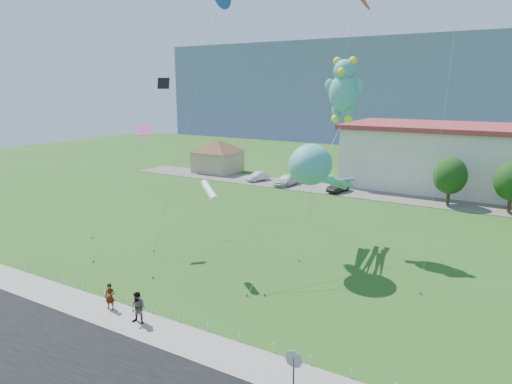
% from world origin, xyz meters
% --- Properties ---
extents(ground, '(160.00, 160.00, 0.00)m').
position_xyz_m(ground, '(0.00, 0.00, 0.00)').
color(ground, '#275116').
rests_on(ground, ground).
extents(road, '(80.00, 8.00, 0.06)m').
position_xyz_m(road, '(0.00, -8.00, 0.03)').
color(road, black).
rests_on(road, ground).
extents(sidewalk, '(80.00, 2.50, 0.10)m').
position_xyz_m(sidewalk, '(0.00, -2.75, 0.05)').
color(sidewalk, gray).
rests_on(sidewalk, ground).
extents(parking_strip, '(70.00, 6.00, 0.06)m').
position_xyz_m(parking_strip, '(0.00, 35.00, 0.03)').
color(parking_strip, '#59544C').
rests_on(parking_strip, ground).
extents(hill_ridge, '(160.00, 50.00, 25.00)m').
position_xyz_m(hill_ridge, '(0.00, 120.00, 12.50)').
color(hill_ridge, slate).
rests_on(hill_ridge, ground).
extents(pavilion, '(9.20, 9.20, 5.00)m').
position_xyz_m(pavilion, '(-24.00, 38.00, 3.02)').
color(pavilion, tan).
rests_on(pavilion, ground).
extents(stop_sign, '(0.80, 0.07, 2.50)m').
position_xyz_m(stop_sign, '(9.50, -4.21, 1.87)').
color(stop_sign, slate).
rests_on(stop_sign, ground).
extents(rope_fence, '(26.05, 0.05, 0.50)m').
position_xyz_m(rope_fence, '(0.00, -1.30, 0.25)').
color(rope_fence, white).
rests_on(rope_fence, ground).
extents(tree_near, '(3.60, 3.60, 5.47)m').
position_xyz_m(tree_near, '(10.00, 34.00, 3.39)').
color(tree_near, '#3F2B19').
rests_on(tree_near, ground).
extents(tree_mid, '(3.60, 3.60, 5.47)m').
position_xyz_m(tree_mid, '(16.00, 34.00, 3.39)').
color(tree_mid, '#3F2B19').
rests_on(tree_mid, ground).
extents(pedestrian_left, '(0.68, 0.59, 1.58)m').
position_xyz_m(pedestrian_left, '(-3.33, -2.30, 0.89)').
color(pedestrian_left, gray).
rests_on(pedestrian_left, sidewalk).
extents(pedestrian_right, '(1.00, 0.86, 1.81)m').
position_xyz_m(pedestrian_right, '(-0.72, -2.66, 1.00)').
color(pedestrian_right, gray).
rests_on(pedestrian_right, sidewalk).
extents(parked_car_silver, '(2.34, 3.91, 1.22)m').
position_xyz_m(parked_car_silver, '(-15.02, 35.01, 0.67)').
color(parked_car_silver, '#B8B8C0').
rests_on(parked_car_silver, parking_strip).
extents(parked_car_white, '(2.54, 5.04, 1.40)m').
position_xyz_m(parked_car_white, '(-10.17, 34.45, 0.76)').
color(parked_car_white, silver).
rests_on(parked_car_white, parking_strip).
extents(parked_car_black, '(1.96, 4.07, 1.29)m').
position_xyz_m(parked_car_black, '(-2.79, 34.08, 0.70)').
color(parked_car_black, black).
rests_on(parked_car_black, parking_strip).
extents(octopus_kite, '(2.94, 13.04, 8.98)m').
position_xyz_m(octopus_kite, '(3.69, 11.29, 6.89)').
color(octopus_kite, '#45ABA1').
rests_on(octopus_kite, ground).
extents(teddy_bear_kite, '(3.22, 13.58, 15.19)m').
position_xyz_m(teddy_bear_kite, '(3.68, 16.48, 12.77)').
color(teddy_bear_kite, '#45ABA1').
rests_on(teddy_bear_kite, ground).
extents(small_kite_pink, '(1.29, 6.18, 9.89)m').
position_xyz_m(small_kite_pink, '(-9.90, 7.29, 8.46)').
color(small_kite_pink, '#F035A5').
rests_on(small_kite_pink, ground).
extents(small_kite_white, '(2.99, 4.28, 6.34)m').
position_xyz_m(small_kite_white, '(-1.75, 5.49, 5.86)').
color(small_kite_white, white).
rests_on(small_kite_white, ground).
extents(small_kite_black, '(2.68, 8.53, 13.64)m').
position_xyz_m(small_kite_black, '(-13.23, 12.98, 11.52)').
color(small_kite_black, black).
rests_on(small_kite_black, ground).
extents(small_kite_orange, '(1.80, 9.18, 20.85)m').
position_xyz_m(small_kite_orange, '(3.73, 18.63, 19.60)').
color(small_kite_orange, red).
rests_on(small_kite_orange, ground).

